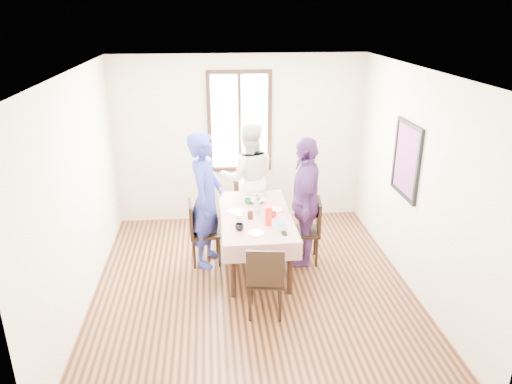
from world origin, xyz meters
TOP-DOWN VIEW (x-y plane):
  - ground at (0.00, 0.00)m, footprint 4.50×4.50m
  - back_wall at (0.00, 2.25)m, footprint 4.00×0.00m
  - right_wall at (2.00, 0.00)m, footprint 0.00×4.50m
  - window_frame at (0.00, 2.23)m, footprint 1.02×0.06m
  - window_pane at (0.00, 2.24)m, footprint 0.90×0.02m
  - art_poster at (1.98, 0.30)m, footprint 0.04×0.76m
  - dining_table at (0.09, 0.58)m, footprint 0.82×1.64m
  - tablecloth at (0.09, 0.58)m, footprint 0.94×1.76m
  - chair_left at (-0.59, 0.74)m, footprint 0.45×0.45m
  - chair_right at (0.77, 0.63)m, footprint 0.47×0.47m
  - chair_far at (0.09, 1.71)m, footprint 0.43×0.43m
  - chair_near at (0.09, -0.55)m, footprint 0.47×0.47m
  - person_left at (-0.57, 0.74)m, footprint 0.62×0.78m
  - person_far at (0.09, 1.69)m, footprint 0.86×0.67m
  - person_right at (0.76, 0.63)m, footprint 0.64×1.12m
  - mug_black at (-0.16, 0.11)m, footprint 0.13×0.13m
  - mug_flag at (0.32, 0.46)m, footprint 0.12×0.12m
  - mug_green at (0.02, 0.97)m, footprint 0.12×0.12m
  - serving_bowl at (0.15, 1.00)m, footprint 0.28×0.28m
  - juice_carton at (0.22, 0.24)m, footprint 0.08×0.08m
  - butter_tub at (0.36, 0.10)m, footprint 0.14×0.14m
  - jam_jar at (0.01, 0.44)m, footprint 0.07×0.07m
  - drinking_glass at (-0.14, 0.35)m, footprint 0.08×0.08m
  - smartphone at (0.38, -0.04)m, footprint 0.06×0.13m
  - flower_vase at (0.12, 0.64)m, footprint 0.08×0.08m
  - plate_left at (-0.17, 0.70)m, footprint 0.20×0.20m
  - plate_right at (0.38, 0.70)m, footprint 0.20×0.20m
  - plate_near at (0.04, -0.00)m, footprint 0.20×0.20m
  - butter_lid at (0.36, 0.10)m, footprint 0.12×0.12m
  - flower_bunch at (0.12, 0.64)m, footprint 0.09×0.09m

SIDE VIEW (x-z plane):
  - ground at x=0.00m, z-range 0.00..0.00m
  - dining_table at x=0.09m, z-range 0.00..0.75m
  - chair_left at x=-0.59m, z-range 0.00..0.91m
  - chair_right at x=0.77m, z-range 0.00..0.91m
  - chair_far at x=0.09m, z-range 0.00..0.91m
  - chair_near at x=0.09m, z-range 0.00..0.91m
  - tablecloth at x=0.09m, z-range 0.75..0.76m
  - smartphone at x=0.38m, z-range 0.76..0.77m
  - plate_left at x=-0.17m, z-range 0.76..0.77m
  - plate_right at x=0.38m, z-range 0.76..0.77m
  - plate_near at x=0.04m, z-range 0.76..0.77m
  - serving_bowl at x=0.15m, z-range 0.76..0.82m
  - butter_tub at x=0.36m, z-range 0.76..0.83m
  - mug_green at x=0.02m, z-range 0.76..0.84m
  - mug_flag at x=0.32m, z-range 0.76..0.84m
  - mug_black at x=-0.16m, z-range 0.76..0.85m
  - jam_jar at x=0.01m, z-range 0.76..0.86m
  - drinking_glass at x=-0.14m, z-range 0.76..0.87m
  - butter_lid at x=0.36m, z-range 0.83..0.84m
  - flower_vase at x=0.12m, z-range 0.76..0.92m
  - person_far at x=0.09m, z-range 0.00..1.76m
  - juice_carton at x=0.22m, z-range 0.76..1.01m
  - person_right at x=0.76m, z-range 0.00..1.79m
  - person_left at x=-0.57m, z-range 0.00..1.86m
  - flower_bunch at x=0.12m, z-range 0.92..1.02m
  - back_wall at x=0.00m, z-range -0.65..3.35m
  - right_wall at x=2.00m, z-range -0.90..3.60m
  - art_poster at x=1.98m, z-range 1.07..2.03m
  - window_frame at x=0.00m, z-range 0.84..2.46m
  - window_pane at x=0.00m, z-range 0.90..2.40m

